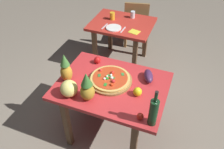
# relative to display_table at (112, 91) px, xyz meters

# --- Properties ---
(ground_plane) EXTENTS (10.00, 10.00, 0.00)m
(ground_plane) POSITION_rel_display_table_xyz_m (0.00, 0.00, -0.63)
(ground_plane) COLOR gray
(display_table) EXTENTS (1.12, 0.84, 0.73)m
(display_table) POSITION_rel_display_table_xyz_m (0.00, 0.00, 0.00)
(display_table) COLOR brown
(display_table) RESTS_ON ground_plane
(background_table) EXTENTS (0.91, 0.73, 0.73)m
(background_table) POSITION_rel_display_table_xyz_m (-0.35, 1.31, -0.02)
(background_table) COLOR brown
(background_table) RESTS_ON ground_plane
(dining_chair) EXTENTS (0.48, 0.48, 0.85)m
(dining_chair) POSITION_rel_display_table_xyz_m (-0.29, 1.90, -0.15)
(dining_chair) COLOR olive
(dining_chair) RESTS_ON ground_plane
(pizza_board) EXTENTS (0.45, 0.45, 0.02)m
(pizza_board) POSITION_rel_display_table_xyz_m (-0.04, 0.04, 0.11)
(pizza_board) COLOR olive
(pizza_board) RESTS_ON display_table
(pizza) EXTENTS (0.41, 0.41, 0.06)m
(pizza) POSITION_rel_display_table_xyz_m (-0.04, 0.04, 0.14)
(pizza) COLOR #D5AE57
(pizza) RESTS_ON pizza_board
(wine_bottle) EXTENTS (0.08, 0.08, 0.37)m
(wine_bottle) POSITION_rel_display_table_xyz_m (0.49, -0.33, 0.24)
(wine_bottle) COLOR #123219
(wine_bottle) RESTS_ON display_table
(pineapple_left) EXTENTS (0.14, 0.14, 0.31)m
(pineapple_left) POSITION_rel_display_table_xyz_m (-0.14, -0.27, 0.24)
(pineapple_left) COLOR #AB8328
(pineapple_left) RESTS_ON display_table
(pineapple_right) EXTENTS (0.12, 0.12, 0.33)m
(pineapple_right) POSITION_rel_display_table_xyz_m (-0.46, -0.11, 0.24)
(pineapple_right) COLOR #BF8C2A
(pineapple_right) RESTS_ON display_table
(melon) EXTENTS (0.17, 0.17, 0.17)m
(melon) POSITION_rel_display_table_xyz_m (-0.33, -0.29, 0.18)
(melon) COLOR #E7DC72
(melon) RESTS_ON display_table
(bell_pepper) EXTENTS (0.08, 0.08, 0.09)m
(bell_pepper) POSITION_rel_display_table_xyz_m (0.28, -0.05, 0.14)
(bell_pepper) COLOR yellow
(bell_pepper) RESTS_ON display_table
(eggplant) EXTENTS (0.16, 0.22, 0.09)m
(eggplant) POSITION_rel_display_table_xyz_m (0.32, 0.21, 0.14)
(eggplant) COLOR #44244A
(eggplant) RESTS_ON display_table
(tomato_near_board) EXTENTS (0.08, 0.08, 0.08)m
(tomato_near_board) POSITION_rel_display_table_xyz_m (-0.29, 0.28, 0.13)
(tomato_near_board) COLOR red
(tomato_near_board) RESTS_ON display_table
(tomato_by_bottle) EXTENTS (0.06, 0.06, 0.06)m
(tomato_by_bottle) POSITION_rel_display_table_xyz_m (0.39, -0.32, 0.13)
(tomato_by_bottle) COLOR red
(tomato_by_bottle) RESTS_ON display_table
(drinking_glass_juice) EXTENTS (0.07, 0.07, 0.11)m
(drinking_glass_juice) POSITION_rel_display_table_xyz_m (-0.52, 1.36, 0.15)
(drinking_glass_juice) COLOR gold
(drinking_glass_juice) RESTS_ON background_table
(drinking_glass_water) EXTENTS (0.07, 0.07, 0.10)m
(drinking_glass_water) POSITION_rel_display_table_xyz_m (-0.26, 1.53, 0.15)
(drinking_glass_water) COLOR silver
(drinking_glass_water) RESTS_ON background_table
(dinner_plate) EXTENTS (0.22, 0.22, 0.02)m
(dinner_plate) POSITION_rel_display_table_xyz_m (-0.41, 1.11, 0.10)
(dinner_plate) COLOR white
(dinner_plate) RESTS_ON background_table
(fork_utensil) EXTENTS (0.03, 0.18, 0.01)m
(fork_utensil) POSITION_rel_display_table_xyz_m (-0.55, 1.11, 0.10)
(fork_utensil) COLOR silver
(fork_utensil) RESTS_ON background_table
(knife_utensil) EXTENTS (0.02, 0.18, 0.01)m
(knife_utensil) POSITION_rel_display_table_xyz_m (-0.27, 1.11, 0.10)
(knife_utensil) COLOR silver
(knife_utensil) RESTS_ON background_table
(napkin_folded) EXTENTS (0.16, 0.15, 0.01)m
(napkin_folded) POSITION_rel_display_table_xyz_m (-0.10, 1.11, 0.10)
(napkin_folded) COLOR yellow
(napkin_folded) RESTS_ON background_table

